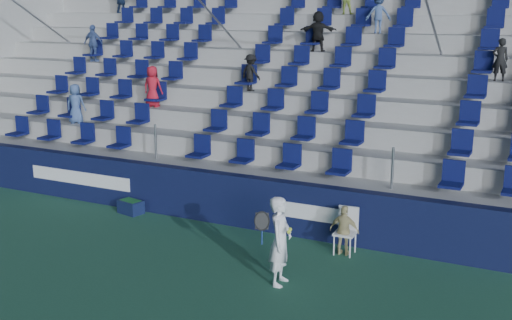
% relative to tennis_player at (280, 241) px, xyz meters
% --- Properties ---
extents(ground, '(70.00, 70.00, 0.00)m').
position_rel_tennis_player_xyz_m(ground, '(-1.76, -0.64, -0.83)').
color(ground, '#296045').
rests_on(ground, ground).
extents(sponsor_wall, '(24.00, 0.32, 1.20)m').
position_rel_tennis_player_xyz_m(sponsor_wall, '(-1.76, 2.51, -0.23)').
color(sponsor_wall, '#0F1438').
rests_on(sponsor_wall, ground).
extents(grandstand, '(24.00, 8.17, 6.63)m').
position_rel_tennis_player_xyz_m(grandstand, '(-1.77, 7.61, 1.31)').
color(grandstand, '#A2A29C').
rests_on(grandstand, ground).
extents(tennis_player, '(0.69, 0.66, 1.66)m').
position_rel_tennis_player_xyz_m(tennis_player, '(0.00, 0.00, 0.00)').
color(tennis_player, white).
rests_on(tennis_player, ground).
extents(line_judge_chair, '(0.44, 0.45, 0.97)m').
position_rel_tennis_player_xyz_m(line_judge_chair, '(0.59, 2.01, -0.28)').
color(line_judge_chair, white).
rests_on(line_judge_chair, ground).
extents(line_judge, '(0.62, 0.27, 1.04)m').
position_rel_tennis_player_xyz_m(line_judge, '(0.59, 1.86, -0.31)').
color(line_judge, tan).
rests_on(line_judge, ground).
extents(ball_bin, '(0.66, 0.51, 0.34)m').
position_rel_tennis_player_xyz_m(ball_bin, '(-4.97, 2.11, -0.65)').
color(ball_bin, '#10193B').
rests_on(ball_bin, ground).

